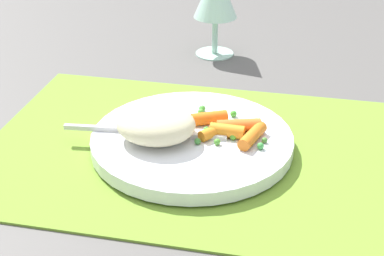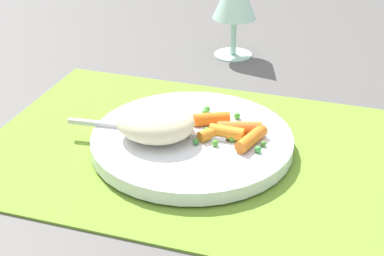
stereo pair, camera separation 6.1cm
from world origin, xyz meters
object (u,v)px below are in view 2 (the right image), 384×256
Objects in this scene: plate at (192,141)px; fork at (163,130)px; rice_mound at (155,123)px; carrot_portion at (230,130)px.

fork reaches higher than plate.
plate is 0.04m from fork.
rice_mound is (-0.04, -0.02, 0.03)m from plate.
plate is at bearing 25.27° from rice_mound.
carrot_portion is 0.08m from fork.
carrot_portion is (0.05, 0.01, 0.02)m from plate.
rice_mound is at bearing -102.04° from fork.
plate is at bearing -164.30° from carrot_portion.
carrot_portion is at bearing 11.50° from fork.
plate is 0.05m from rice_mound.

